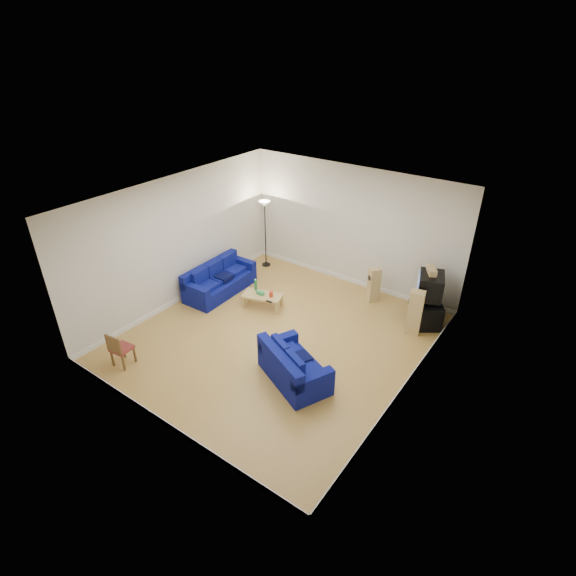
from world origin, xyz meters
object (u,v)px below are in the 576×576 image
Objects in this scene: coffee_table at (262,297)px; tv_stand at (426,311)px; sofa_three_seat at (219,282)px; television at (430,286)px; sofa_loveseat at (292,368)px.

tv_stand is at bearing 26.52° from coffee_table.
tv_stand reaches higher than coffee_table.
television is at bearing 108.30° from sofa_three_seat.
sofa_loveseat is at bearing -56.75° from tv_stand.
sofa_three_seat is at bearing -177.74° from coffee_table.
sofa_loveseat is 3.80m from tv_stand.
television is (4.96, 1.80, 0.69)m from sofa_three_seat.
sofa_three_seat is 3.99m from sofa_loveseat.
sofa_three_seat is 2.36× the size of television.
sofa_three_seat is 1.16× the size of sofa_loveseat.
sofa_three_seat is at bearing -105.64° from tv_stand.
tv_stand is (4.96, 1.82, 0.01)m from sofa_three_seat.
tv_stand is at bearing 167.91° from television.
sofa_three_seat is 2.10× the size of tv_stand.
tv_stand is (1.36, 3.55, 0.01)m from sofa_loveseat.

